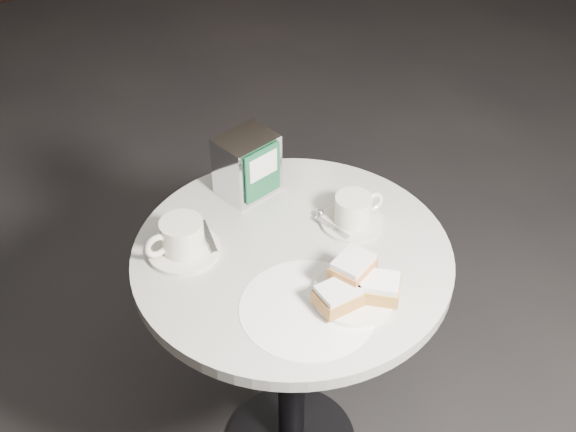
# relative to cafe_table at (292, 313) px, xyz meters

# --- Properties ---
(cafe_table) EXTENTS (0.70, 0.70, 0.74)m
(cafe_table) POSITION_rel_cafe_table_xyz_m (0.00, 0.00, 0.00)
(cafe_table) COLOR black
(cafe_table) RESTS_ON ground
(sugar_spill) EXTENTS (0.33, 0.33, 0.00)m
(sugar_spill) POSITION_rel_cafe_table_xyz_m (-0.05, -0.16, 0.20)
(sugar_spill) COLOR white
(sugar_spill) RESTS_ON cafe_table
(beignet_plate) EXTENTS (0.21, 0.21, 0.08)m
(beignet_plate) POSITION_rel_cafe_table_xyz_m (0.05, -0.18, 0.23)
(beignet_plate) COLOR white
(beignet_plate) RESTS_ON cafe_table
(coffee_cup_left) EXTENTS (0.18, 0.18, 0.08)m
(coffee_cup_left) POSITION_rel_cafe_table_xyz_m (-0.21, 0.11, 0.23)
(coffee_cup_left) COLOR white
(coffee_cup_left) RESTS_ON cafe_table
(coffee_cup_right) EXTENTS (0.15, 0.15, 0.07)m
(coffee_cup_right) POSITION_rel_cafe_table_xyz_m (0.17, 0.02, 0.23)
(coffee_cup_right) COLOR beige
(coffee_cup_right) RESTS_ON cafe_table
(water_glass_left) EXTENTS (0.07, 0.07, 0.10)m
(water_glass_left) POSITION_rel_cafe_table_xyz_m (-0.02, 0.24, 0.25)
(water_glass_left) COLOR silver
(water_glass_left) RESTS_ON cafe_table
(water_glass_right) EXTENTS (0.09, 0.09, 0.11)m
(water_glass_right) POSITION_rel_cafe_table_xyz_m (0.06, 0.25, 0.25)
(water_glass_right) COLOR white
(water_glass_right) RESTS_ON cafe_table
(napkin_dispenser) EXTENTS (0.15, 0.14, 0.15)m
(napkin_dispenser) POSITION_rel_cafe_table_xyz_m (0.00, 0.24, 0.27)
(napkin_dispenser) COLOR silver
(napkin_dispenser) RESTS_ON cafe_table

